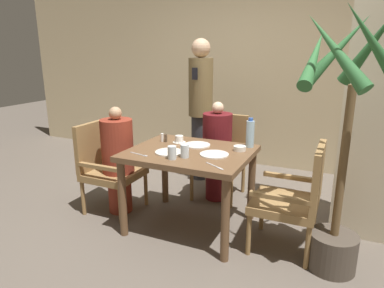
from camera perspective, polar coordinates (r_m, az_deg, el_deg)
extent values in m
plane|color=#60564C|center=(3.38, -0.32, -13.48)|extent=(16.00, 16.00, 0.00)
cube|color=#C6B289|center=(4.97, 10.18, 12.49)|extent=(8.00, 0.06, 2.80)
cube|color=beige|center=(3.35, 28.26, 8.75)|extent=(0.48, 0.48, 2.70)
cube|color=brown|center=(3.09, -0.35, -1.54)|extent=(1.09, 0.90, 0.05)
cylinder|color=brown|center=(3.15, -11.50, -8.95)|extent=(0.07, 0.07, 0.71)
cylinder|color=brown|center=(2.74, 5.57, -12.57)|extent=(0.07, 0.07, 0.71)
cylinder|color=brown|center=(3.75, -4.54, -4.59)|extent=(0.07, 0.07, 0.71)
cylinder|color=brown|center=(3.42, 9.88, -6.83)|extent=(0.07, 0.07, 0.71)
cube|color=olive|center=(3.63, -12.84, -4.89)|extent=(0.52, 0.52, 0.07)
cube|color=olive|center=(3.69, -16.07, -0.21)|extent=(0.05, 0.52, 0.49)
cube|color=olive|center=(3.76, -10.79, -1.55)|extent=(0.47, 0.04, 0.04)
cube|color=olive|center=(3.40, -15.42, -3.68)|extent=(0.47, 0.04, 0.04)
cylinder|color=olive|center=(3.76, -7.70, -7.46)|extent=(0.04, 0.04, 0.36)
cylinder|color=olive|center=(3.42, -11.84, -10.11)|extent=(0.04, 0.04, 0.36)
cylinder|color=olive|center=(4.01, -13.32, -6.26)|extent=(0.04, 0.04, 0.36)
cylinder|color=olive|center=(3.69, -17.69, -8.56)|extent=(0.04, 0.04, 0.36)
cylinder|color=maroon|center=(3.66, -11.91, -7.71)|extent=(0.24, 0.24, 0.43)
cylinder|color=maroon|center=(3.50, -12.35, -0.34)|extent=(0.32, 0.32, 0.54)
sphere|color=tan|center=(3.43, -12.67, 5.04)|extent=(0.13, 0.13, 0.13)
cube|color=olive|center=(3.88, 4.45, -3.22)|extent=(0.52, 0.52, 0.07)
cube|color=olive|center=(4.02, 5.71, 1.56)|extent=(0.52, 0.05, 0.49)
cube|color=olive|center=(3.76, 7.93, -1.45)|extent=(0.04, 0.47, 0.04)
cube|color=olive|center=(3.91, 1.20, -0.62)|extent=(0.04, 0.47, 0.04)
cylinder|color=olive|center=(3.68, 6.52, -7.93)|extent=(0.04, 0.04, 0.36)
cylinder|color=olive|center=(3.83, -0.06, -6.85)|extent=(0.04, 0.04, 0.36)
cylinder|color=olive|center=(4.09, 8.54, -5.56)|extent=(0.04, 0.04, 0.36)
cylinder|color=olive|center=(4.23, 2.53, -4.69)|extent=(0.04, 0.04, 0.36)
cylinder|color=#5B1419|center=(3.89, 4.09, -6.02)|extent=(0.24, 0.24, 0.43)
cylinder|color=#5B1419|center=(3.73, 4.23, 0.97)|extent=(0.32, 0.32, 0.54)
sphere|color=beige|center=(3.67, 4.33, 6.06)|extent=(0.13, 0.13, 0.13)
cube|color=olive|center=(2.98, 15.11, -9.65)|extent=(0.52, 0.52, 0.07)
cube|color=olive|center=(2.86, 20.26, -5.16)|extent=(0.05, 0.52, 0.49)
cube|color=olive|center=(2.70, 14.46, -8.69)|extent=(0.47, 0.04, 0.04)
cube|color=olive|center=(3.14, 16.06, -5.33)|extent=(0.47, 0.04, 0.04)
cylinder|color=olive|center=(2.92, 9.42, -14.66)|extent=(0.04, 0.04, 0.36)
cylinder|color=olive|center=(3.32, 11.56, -10.91)|extent=(0.04, 0.04, 0.36)
cylinder|color=olive|center=(2.86, 18.69, -16.03)|extent=(0.04, 0.04, 0.36)
cylinder|color=olive|center=(3.26, 19.61, -12.00)|extent=(0.04, 0.04, 0.36)
cylinder|color=#2D2D33|center=(4.43, 1.39, -0.53)|extent=(0.23, 0.23, 0.83)
cylinder|color=brown|center=(4.29, 1.46, 9.42)|extent=(0.30, 0.30, 0.71)
sphere|color=tan|center=(4.26, 1.50, 15.70)|extent=(0.23, 0.23, 0.23)
cube|color=black|center=(4.11, 0.47, 11.64)|extent=(0.07, 0.01, 0.14)
cylinder|color=#4C4238|center=(2.95, 22.33, -16.20)|extent=(0.36, 0.36, 0.29)
cylinder|color=brown|center=(2.66, 23.87, -3.07)|extent=(0.06, 0.06, 1.12)
cone|color=#2D6633|center=(2.70, 27.78, 14.60)|extent=(0.42, 0.30, 0.59)
cone|color=#2D6633|center=(2.73, 23.18, 14.37)|extent=(0.48, 0.37, 0.53)
cone|color=#2D6633|center=(2.58, 19.70, 13.48)|extent=(0.14, 0.59, 0.43)
cone|color=#2D6633|center=(2.36, 22.85, 14.23)|extent=(0.49, 0.36, 0.52)
cone|color=#2D6633|center=(2.37, 28.21, 14.18)|extent=(0.47, 0.31, 0.55)
cylinder|color=white|center=(2.96, 3.73, -1.74)|extent=(0.25, 0.25, 0.01)
cylinder|color=white|center=(3.03, -3.81, -1.36)|extent=(0.25, 0.25, 0.01)
cylinder|color=white|center=(3.25, 0.85, -0.16)|extent=(0.25, 0.25, 0.01)
cylinder|color=white|center=(3.35, -2.14, 0.29)|extent=(0.13, 0.13, 0.01)
cylinder|color=white|center=(3.34, -2.15, 0.88)|extent=(0.08, 0.08, 0.06)
cylinder|color=white|center=(3.11, 7.96, -0.71)|extent=(0.11, 0.11, 0.04)
cylinder|color=#A3C6DB|center=(3.22, 9.66, 1.65)|extent=(0.08, 0.08, 0.25)
cylinder|color=#3359B2|center=(3.19, 9.77, 4.05)|extent=(0.04, 0.04, 0.03)
cylinder|color=silver|center=(2.84, -3.35, -1.44)|extent=(0.07, 0.07, 0.11)
cylinder|color=silver|center=(2.88, -1.22, -1.18)|extent=(0.07, 0.07, 0.11)
cylinder|color=white|center=(3.40, -4.99, 1.10)|extent=(0.03, 0.03, 0.08)
cylinder|color=#4C3D2D|center=(3.38, -4.41, 0.99)|extent=(0.03, 0.03, 0.08)
cube|color=silver|center=(3.01, -9.02, -1.65)|extent=(0.18, 0.05, 0.00)
cube|color=silver|center=(2.95, -7.80, -1.96)|extent=(0.04, 0.03, 0.00)
cube|color=silver|center=(2.69, 3.56, -3.58)|extent=(0.16, 0.10, 0.00)
cube|color=silver|center=(2.63, 4.74, -4.10)|extent=(0.06, 0.05, 0.00)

